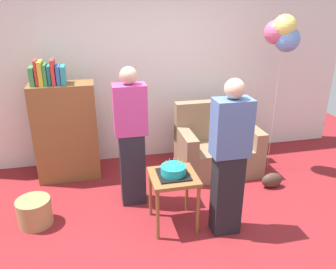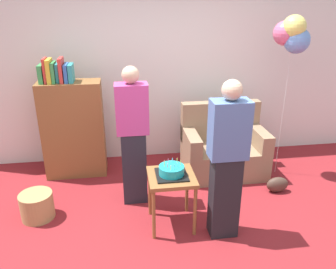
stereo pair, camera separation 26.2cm
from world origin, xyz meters
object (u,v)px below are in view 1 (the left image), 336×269
at_px(bookshelf, 65,129).
at_px(person_blowing_candles, 131,137).
at_px(couch, 217,147).
at_px(balloon_bunch, 283,33).
at_px(side_table, 173,183).
at_px(birthday_cake, 173,171).
at_px(person_holding_cake, 229,159).
at_px(wicker_basket, 35,212).
at_px(handbag, 272,180).

relative_size(bookshelf, person_blowing_candles, 0.98).
relative_size(couch, person_blowing_candles, 0.67).
bearing_deg(couch, balloon_bunch, -10.64).
height_order(bookshelf, balloon_bunch, balloon_bunch).
relative_size(bookshelf, side_table, 2.68).
bearing_deg(birthday_cake, bookshelf, 130.22).
height_order(person_blowing_candles, balloon_bunch, balloon_bunch).
bearing_deg(side_table, bookshelf, 130.22).
height_order(side_table, birthday_cake, birthday_cake).
distance_m(side_table, person_holding_cake, 0.64).
xyz_separation_m(couch, wicker_basket, (-2.35, -0.76, -0.19)).
distance_m(couch, side_table, 1.42).
height_order(bookshelf, wicker_basket, bookshelf).
xyz_separation_m(side_table, balloon_bunch, (1.62, 0.95, 1.37)).
bearing_deg(balloon_bunch, wicker_basket, -168.55).
relative_size(bookshelf, wicker_basket, 4.45).
distance_m(birthday_cake, person_blowing_candles, 0.67).
bearing_deg(birthday_cake, side_table, -119.85).
relative_size(person_blowing_candles, person_holding_cake, 1.00).
bearing_deg(person_blowing_candles, wicker_basket, -147.25).
relative_size(birthday_cake, person_holding_cake, 0.20).
relative_size(birthday_cake, person_blowing_candles, 0.20).
relative_size(couch, handbag, 3.93).
relative_size(couch, side_table, 1.84).
bearing_deg(side_table, person_holding_cake, -23.76).
distance_m(couch, bookshelf, 2.07).
bearing_deg(couch, person_blowing_candles, -156.29).
xyz_separation_m(couch, balloon_bunch, (0.72, -0.14, 1.54)).
bearing_deg(side_table, balloon_bunch, 30.47).
relative_size(bookshelf, birthday_cake, 5.01).
bearing_deg(side_table, wicker_basket, 167.32).
bearing_deg(birthday_cake, couch, 50.60).
distance_m(couch, birthday_cake, 1.44).
height_order(couch, bookshelf, bookshelf).
xyz_separation_m(couch, bookshelf, (-2.02, 0.25, 0.35)).
bearing_deg(wicker_basket, bookshelf, 71.94).
distance_m(bookshelf, birthday_cake, 1.75).
relative_size(person_blowing_candles, balloon_bunch, 0.77).
distance_m(side_table, handbag, 1.55).
bearing_deg(person_blowing_candles, handbag, 19.42).
xyz_separation_m(person_holding_cake, handbag, (0.92, 0.68, -0.73)).
distance_m(couch, handbag, 0.86).
height_order(person_holding_cake, wicker_basket, person_holding_cake).
relative_size(person_holding_cake, wicker_basket, 4.53).
xyz_separation_m(bookshelf, handbag, (2.56, -0.88, -0.59)).
bearing_deg(handbag, side_table, -162.26).
distance_m(side_table, balloon_bunch, 2.32).
distance_m(person_blowing_candles, balloon_bunch, 2.27).
xyz_separation_m(wicker_basket, balloon_bunch, (3.07, 0.62, 1.73)).
distance_m(handbag, balloon_bunch, 1.86).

